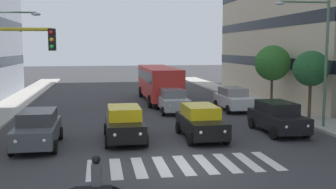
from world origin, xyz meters
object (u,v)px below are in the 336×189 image
Objects in this scene: car_0 at (277,117)px; car_1 at (201,121)px; car_2 at (124,123)px; street_lamp_left at (318,49)px; car_row2_0 at (172,100)px; street_tree_2 at (272,63)px; bus_behind_traffic at (159,80)px; motorcycle_with_rider at (94,186)px; car_3 at (38,128)px; street_lamp_right at (2,53)px; car_row2_1 at (233,99)px; street_tree_1 at (311,69)px.

car_0 and car_1 have the same top height.
street_lamp_left reaches higher than car_2.
street_tree_2 is at bearing -174.22° from car_row2_0.
street_lamp_left is 1.52× the size of street_tree_2.
bus_behind_traffic is at bearing -90.00° from car_1.
street_tree_2 is (-8.15, -9.37, 2.61)m from car_1.
car_row2_0 is at bearing -108.01° from motorcycle_with_rider.
car_1 is at bearing -177.01° from car_3.
street_lamp_right is at bearing 10.31° from street_tree_2.
street_tree_2 reaches higher than bus_behind_traffic.
bus_behind_traffic is (-3.93, -14.43, 0.97)m from car_2.
street_tree_2 is (-19.03, -3.46, -0.84)m from street_lamp_right.
car_1 is 9.77m from motorcycle_with_rider.
car_row2_1 is (-12.78, -8.94, 0.00)m from car_3.
car_1 is 1.00× the size of car_2.
bus_behind_traffic is at bearing -89.12° from car_row2_0.
car_1 is 3.93m from car_2.
motorcycle_with_rider is (5.35, 8.18, -0.24)m from car_1.
street_tree_1 is (-8.19, 4.66, 2.45)m from car_row2_0.
street_tree_1 is at bearing 174.01° from street_lamp_right.
street_lamp_right is at bearing 9.50° from car_row2_1.
car_0 is 9.14m from car_row2_0.
car_2 is 2.61× the size of motorcycle_with_rider.
street_tree_1 is at bearing -138.51° from car_0.
car_3 is 0.42× the size of bus_behind_traffic.
motorcycle_with_rider is at bearing 76.78° from bus_behind_traffic.
car_2 is 1.02× the size of street_tree_1.
street_tree_1 reaches higher than motorcycle_with_rider.
street_lamp_left is at bearing -170.82° from car_1.
car_3 is 15.59m from car_row2_1.
street_lamp_left reaches higher than bus_behind_traffic.
car_3 is at bearing 4.38° from car_0.
car_row2_0 is at bearing 5.78° from street_tree_2.
street_lamp_right is at bearing -65.83° from car_3.
street_tree_2 reaches higher than car_2.
street_lamp_left reaches higher than car_row2_0.
car_0 is at bearing 118.74° from car_row2_0.
bus_behind_traffic reaches higher than car_2.
car_0 is 2.61× the size of motorcycle_with_rider.
bus_behind_traffic is at bearing -52.24° from street_tree_1.
car_0 and car_3 have the same top height.
street_tree_1 is (-12.21, -3.74, 2.45)m from car_2.
street_lamp_left reaches higher than car_row2_1.
car_row2_0 is 11.80m from street_lamp_right.
street_tree_2 is at bearing -142.67° from car_2.
street_tree_2 is at bearing -169.69° from street_lamp_right.
street_tree_1 is at bearing -138.46° from motorcycle_with_rider.
bus_behind_traffic is at bearing -72.29° from car_0.
motorcycle_with_rider is 18.40m from street_tree_1.
car_0 is 13.14m from motorcycle_with_rider.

